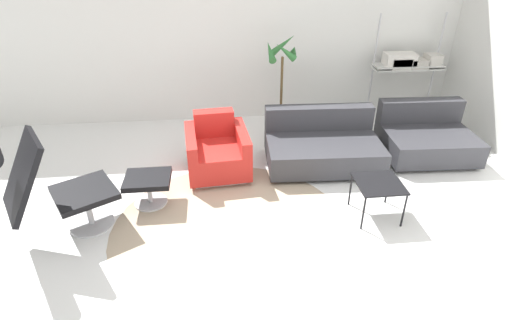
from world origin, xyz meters
TOP-DOWN VIEW (x-y plane):
  - ground_plane at (0.00, 0.00)m, footprint 12.00×12.00m
  - wall_back at (-0.00, 2.84)m, footprint 12.00×0.09m
  - round_rug at (-0.22, -0.00)m, footprint 2.42×2.42m
  - lounge_chair at (-1.93, 0.02)m, footprint 1.14×0.97m
  - ottoman at (-1.08, 0.52)m, footprint 0.49×0.41m
  - armchair_red at (-0.32, 1.13)m, footprint 0.80×0.86m
  - couch_low at (1.01, 1.21)m, footprint 1.45×0.98m
  - couch_second at (2.44, 1.30)m, footprint 1.17×0.97m
  - side_table at (1.30, 0.06)m, footprint 0.46×0.46m
  - potted_plant at (0.63, 2.18)m, footprint 0.45×0.44m
  - shelf_unit at (2.61, 2.49)m, footprint 1.06×0.28m

SIDE VIEW (x-z plane):
  - ground_plane at x=0.00m, z-range 0.00..0.00m
  - round_rug at x=-0.22m, z-range 0.00..0.01m
  - couch_low at x=1.01m, z-range -0.10..0.57m
  - couch_second at x=2.44m, z-range -0.10..0.57m
  - ottoman at x=-1.08m, z-range 0.08..0.42m
  - armchair_red at x=-0.32m, z-range -0.08..0.62m
  - side_table at x=1.30m, z-range 0.17..0.57m
  - potted_plant at x=0.63m, z-range -0.07..1.36m
  - lounge_chair at x=-1.93m, z-range 0.11..1.30m
  - shelf_unit at x=2.61m, z-range 0.11..1.72m
  - wall_back at x=0.00m, z-range 0.00..2.80m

